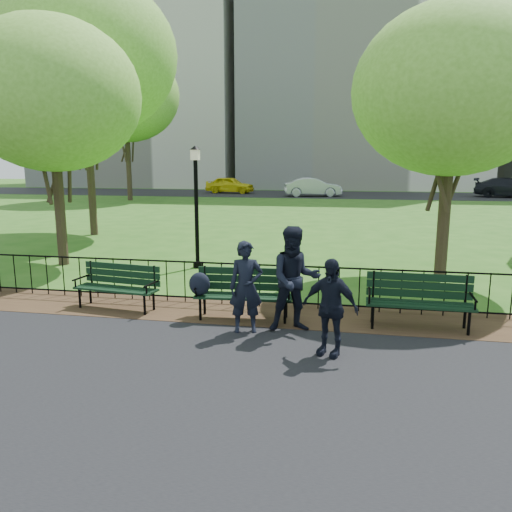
% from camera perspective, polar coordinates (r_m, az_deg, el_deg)
% --- Properties ---
extents(ground, '(120.00, 120.00, 0.00)m').
position_cam_1_polar(ground, '(8.37, 2.04, -9.91)').
color(ground, '#2A5D18').
extents(asphalt_path, '(60.00, 9.20, 0.01)m').
position_cam_1_polar(asphalt_path, '(5.39, -3.87, -22.68)').
color(asphalt_path, black).
rests_on(asphalt_path, ground).
extents(dirt_strip, '(60.00, 1.60, 0.01)m').
position_cam_1_polar(dirt_strip, '(9.77, 3.37, -6.73)').
color(dirt_strip, '#342015').
rests_on(dirt_strip, ground).
extents(far_street, '(70.00, 9.00, 0.01)m').
position_cam_1_polar(far_street, '(42.85, 9.15, 6.94)').
color(far_street, black).
rests_on(far_street, ground).
extents(iron_fence, '(24.06, 0.06, 1.00)m').
position_cam_1_polar(iron_fence, '(10.11, 3.76, -3.25)').
color(iron_fence, black).
rests_on(iron_fence, ground).
extents(apartment_west, '(22.00, 15.00, 26.00)m').
position_cam_1_polar(apartment_west, '(61.17, -12.53, 20.24)').
color(apartment_west, beige).
rests_on(apartment_west, ground).
extents(apartment_mid, '(24.00, 15.00, 30.00)m').
position_cam_1_polar(apartment_mid, '(57.01, 12.25, 23.00)').
color(apartment_mid, silver).
rests_on(apartment_mid, ground).
extents(park_bench_main, '(1.94, 0.68, 1.04)m').
position_cam_1_polar(park_bench_main, '(9.41, -3.40, -3.48)').
color(park_bench_main, black).
rests_on(park_bench_main, ground).
extents(park_bench_left_a, '(1.78, 0.76, 0.98)m').
position_cam_1_polar(park_bench_left_a, '(10.44, -15.45, -2.83)').
color(park_bench_left_a, black).
rests_on(park_bench_left_a, ground).
extents(park_bench_right_a, '(1.87, 0.62, 1.05)m').
position_cam_1_polar(park_bench_right_a, '(9.38, 18.18, -4.29)').
color(park_bench_right_a, black).
rests_on(park_bench_right_a, ground).
extents(lamppost, '(0.30, 0.30, 3.34)m').
position_cam_1_polar(lamppost, '(13.78, -6.84, 6.10)').
color(lamppost, black).
rests_on(lamppost, ground).
extents(tree_near_w, '(4.83, 4.83, 6.74)m').
position_cam_1_polar(tree_near_w, '(15.21, -22.36, 16.61)').
color(tree_near_w, '#2D2116').
rests_on(tree_near_w, ground).
extents(tree_near_e, '(4.72, 4.72, 6.58)m').
position_cam_1_polar(tree_near_e, '(13.16, 21.60, 17.17)').
color(tree_near_e, '#2D2116').
rests_on(tree_near_e, ground).
extents(tree_mid_w, '(7.03, 7.03, 9.79)m').
position_cam_1_polar(tree_mid_w, '(21.15, -19.15, 20.86)').
color(tree_mid_w, '#2D2116').
rests_on(tree_mid_w, ground).
extents(tree_far_w, '(7.58, 7.58, 10.57)m').
position_cam_1_polar(tree_far_w, '(37.92, -14.71, 17.30)').
color(tree_far_w, '#2D2116').
rests_on(tree_far_w, ground).
extents(person_left, '(0.66, 0.51, 1.61)m').
position_cam_1_polar(person_left, '(8.64, -1.15, -3.56)').
color(person_left, black).
rests_on(person_left, asphalt_path).
extents(person_mid, '(0.99, 0.69, 1.85)m').
position_cam_1_polar(person_mid, '(8.69, 4.47, -2.66)').
color(person_mid, black).
rests_on(person_mid, asphalt_path).
extents(person_right, '(0.96, 0.65, 1.52)m').
position_cam_1_polar(person_right, '(7.73, 8.46, -5.79)').
color(person_right, black).
rests_on(person_right, asphalt_path).
extents(taxi, '(4.36, 2.06, 1.44)m').
position_cam_1_polar(taxi, '(44.16, -2.99, 8.12)').
color(taxi, yellow).
rests_on(taxi, far_street).
extents(sedan_silver, '(4.78, 2.48, 1.50)m').
position_cam_1_polar(sedan_silver, '(40.53, 6.48, 7.85)').
color(sedan_silver, '#A8ABAF').
rests_on(sedan_silver, far_street).
extents(sedan_dark, '(5.62, 3.45, 1.52)m').
position_cam_1_polar(sedan_dark, '(43.83, 27.03, 6.97)').
color(sedan_dark, black).
rests_on(sedan_dark, far_street).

